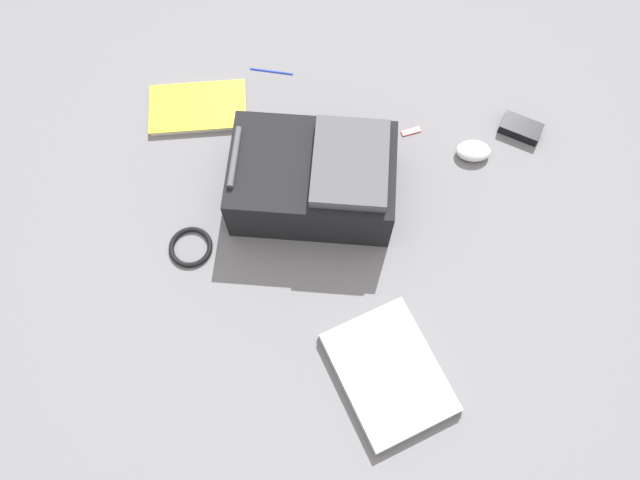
{
  "coord_description": "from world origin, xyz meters",
  "views": [
    {
      "loc": [
        0.63,
        0.15,
        1.52
      ],
      "look_at": [
        0.01,
        -0.01,
        0.02
      ],
      "focal_mm": 34.76,
      "sensor_mm": 36.0,
      "label": 1
    }
  ],
  "objects_px": {
    "cable_coil": "(191,247)",
    "backpack": "(315,178)",
    "book_manual": "(198,108)",
    "pen_black": "(271,71)",
    "computer_mouse": "(473,151)",
    "power_brick": "(521,128)",
    "usb_stick": "(411,131)",
    "laptop": "(389,373)"
  },
  "relations": [
    {
      "from": "book_manual",
      "to": "cable_coil",
      "type": "relative_size",
      "value": 2.75
    },
    {
      "from": "laptop",
      "to": "cable_coil",
      "type": "height_order",
      "value": "laptop"
    },
    {
      "from": "cable_coil",
      "to": "backpack",
      "type": "bearing_deg",
      "value": 130.27
    },
    {
      "from": "cable_coil",
      "to": "usb_stick",
      "type": "distance_m",
      "value": 0.7
    },
    {
      "from": "power_brick",
      "to": "pen_black",
      "type": "height_order",
      "value": "power_brick"
    },
    {
      "from": "power_brick",
      "to": "pen_black",
      "type": "relative_size",
      "value": 0.87
    },
    {
      "from": "backpack",
      "to": "usb_stick",
      "type": "height_order",
      "value": "backpack"
    },
    {
      "from": "laptop",
      "to": "computer_mouse",
      "type": "distance_m",
      "value": 0.67
    },
    {
      "from": "laptop",
      "to": "book_manual",
      "type": "relative_size",
      "value": 1.22
    },
    {
      "from": "backpack",
      "to": "usb_stick",
      "type": "relative_size",
      "value": 8.26
    },
    {
      "from": "laptop",
      "to": "computer_mouse",
      "type": "height_order",
      "value": "computer_mouse"
    },
    {
      "from": "power_brick",
      "to": "laptop",
      "type": "bearing_deg",
      "value": -16.09
    },
    {
      "from": "usb_stick",
      "to": "computer_mouse",
      "type": "bearing_deg",
      "value": 80.13
    },
    {
      "from": "backpack",
      "to": "pen_black",
      "type": "relative_size",
      "value": 3.57
    },
    {
      "from": "laptop",
      "to": "usb_stick",
      "type": "relative_size",
      "value": 6.88
    },
    {
      "from": "pen_black",
      "to": "book_manual",
      "type": "bearing_deg",
      "value": -42.88
    },
    {
      "from": "computer_mouse",
      "to": "pen_black",
      "type": "relative_size",
      "value": 0.74
    },
    {
      "from": "power_brick",
      "to": "pen_black",
      "type": "bearing_deg",
      "value": -92.06
    },
    {
      "from": "power_brick",
      "to": "usb_stick",
      "type": "bearing_deg",
      "value": -75.43
    },
    {
      "from": "book_manual",
      "to": "computer_mouse",
      "type": "height_order",
      "value": "computer_mouse"
    },
    {
      "from": "pen_black",
      "to": "computer_mouse",
      "type": "bearing_deg",
      "value": 77.71
    },
    {
      "from": "book_manual",
      "to": "power_brick",
      "type": "distance_m",
      "value": 0.93
    },
    {
      "from": "backpack",
      "to": "laptop",
      "type": "bearing_deg",
      "value": 34.32
    },
    {
      "from": "backpack",
      "to": "pen_black",
      "type": "xyz_separation_m",
      "value": [
        -0.37,
        -0.23,
        -0.09
      ]
    },
    {
      "from": "backpack",
      "to": "power_brick",
      "type": "height_order",
      "value": "backpack"
    },
    {
      "from": "book_manual",
      "to": "usb_stick",
      "type": "bearing_deg",
      "value": 97.16
    },
    {
      "from": "cable_coil",
      "to": "power_brick",
      "type": "xyz_separation_m",
      "value": [
        -0.58,
        0.8,
        0.01
      ]
    },
    {
      "from": "computer_mouse",
      "to": "power_brick",
      "type": "relative_size",
      "value": 0.85
    },
    {
      "from": "laptop",
      "to": "pen_black",
      "type": "bearing_deg",
      "value": -146.72
    },
    {
      "from": "backpack",
      "to": "book_manual",
      "type": "xyz_separation_m",
      "value": [
        -0.19,
        -0.4,
        -0.08
      ]
    },
    {
      "from": "book_manual",
      "to": "backpack",
      "type": "bearing_deg",
      "value": 65.14
    },
    {
      "from": "laptop",
      "to": "book_manual",
      "type": "bearing_deg",
      "value": -131.63
    },
    {
      "from": "laptop",
      "to": "computer_mouse",
      "type": "bearing_deg",
      "value": 171.17
    },
    {
      "from": "cable_coil",
      "to": "pen_black",
      "type": "height_order",
      "value": "cable_coil"
    },
    {
      "from": "book_manual",
      "to": "power_brick",
      "type": "xyz_separation_m",
      "value": [
        -0.16,
        0.92,
        0.01
      ]
    },
    {
      "from": "book_manual",
      "to": "cable_coil",
      "type": "height_order",
      "value": "book_manual"
    },
    {
      "from": "pen_black",
      "to": "backpack",
      "type": "bearing_deg",
      "value": 32.02
    },
    {
      "from": "computer_mouse",
      "to": "cable_coil",
      "type": "distance_m",
      "value": 0.83
    },
    {
      "from": "backpack",
      "to": "cable_coil",
      "type": "bearing_deg",
      "value": -49.73
    },
    {
      "from": "cable_coil",
      "to": "computer_mouse",
      "type": "bearing_deg",
      "value": 124.6
    },
    {
      "from": "computer_mouse",
      "to": "power_brick",
      "type": "height_order",
      "value": "computer_mouse"
    },
    {
      "from": "book_manual",
      "to": "computer_mouse",
      "type": "xyz_separation_m",
      "value": [
        -0.05,
        0.8,
        0.01
      ]
    }
  ]
}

